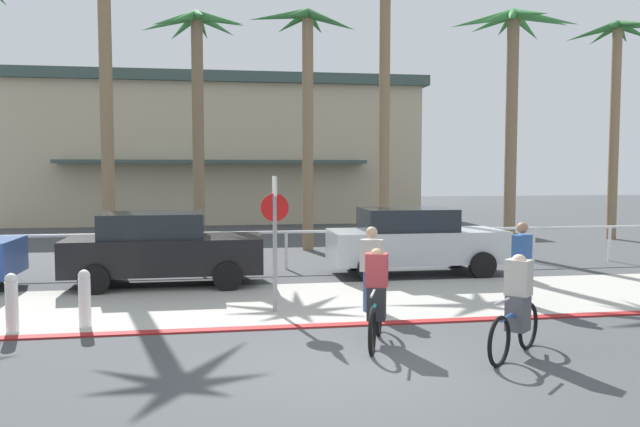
{
  "coord_description": "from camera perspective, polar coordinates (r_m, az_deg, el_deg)",
  "views": [
    {
      "loc": [
        -1.83,
        -8.47,
        2.72
      ],
      "look_at": [
        0.51,
        6.0,
        1.67
      ],
      "focal_mm": 35.97,
      "sensor_mm": 36.0,
      "label": 1
    }
  ],
  "objects": [
    {
      "name": "palm_tree_4",
      "position": [
        21.27,
        -1.22,
        12.11
      ],
      "size": [
        3.54,
        3.06,
        7.86
      ],
      "color": "#846B4C",
      "rests_on": "ground"
    },
    {
      "name": "car_black_1",
      "position": [
        15.18,
        -13.85,
        -3.02
      ],
      "size": [
        4.4,
        2.02,
        1.69
      ],
      "color": "black",
      "rests_on": "ground"
    },
    {
      "name": "car_silver_2",
      "position": [
        16.53,
        8.37,
        -2.36
      ],
      "size": [
        4.4,
        2.02,
        1.69
      ],
      "color": "#B2B7BC",
      "rests_on": "ground"
    },
    {
      "name": "pedestrian_0",
      "position": [
        13.25,
        17.49,
        -4.59
      ],
      "size": [
        0.47,
        0.46,
        1.65
      ],
      "color": "#4C4C51",
      "rests_on": "ground"
    },
    {
      "name": "palm_tree_7",
      "position": [
        27.08,
        24.73,
        11.14
      ],
      "size": [
        3.03,
        3.63,
        8.23
      ],
      "color": "#846B4C",
      "rests_on": "ground"
    },
    {
      "name": "palm_tree_2",
      "position": [
        19.7,
        -18.54,
        15.55
      ],
      "size": [
        2.57,
        3.2,
        9.44
      ],
      "color": "#846B4C",
      "rests_on": "ground"
    },
    {
      "name": "stop_sign_bike_lane",
      "position": [
        11.93,
        -4.05,
        -0.92
      ],
      "size": [
        0.52,
        0.56,
        2.56
      ],
      "color": "gray",
      "rests_on": "ground"
    },
    {
      "name": "cyclist_blue_0",
      "position": [
        9.79,
        17.1,
        -8.01
      ],
      "size": [
        1.38,
        1.28,
        1.5
      ],
      "color": "black",
      "rests_on": "ground"
    },
    {
      "name": "cyclist_teal_1",
      "position": [
        10.07,
        5.03,
        -7.51
      ],
      "size": [
        0.66,
        1.74,
        1.5
      ],
      "color": "black",
      "rests_on": "ground"
    },
    {
      "name": "pedestrian_1",
      "position": [
        12.12,
        4.61,
        -5.3
      ],
      "size": [
        0.48,
        0.43,
        1.62
      ],
      "color": "#384C7A",
      "rests_on": "ground"
    },
    {
      "name": "curb_paint",
      "position": [
        11.16,
        0.54,
        -9.92
      ],
      "size": [
        44.0,
        0.24,
        0.03
      ],
      "primitive_type": "cube",
      "color": "maroon",
      "rests_on": "ground"
    },
    {
      "name": "palm_tree_6",
      "position": [
        20.82,
        16.83,
        12.63
      ],
      "size": [
        3.64,
        3.47,
        7.51
      ],
      "color": "#756047",
      "rests_on": "ground"
    },
    {
      "name": "building_backdrop",
      "position": [
        36.44,
        -9.33,
        5.46
      ],
      "size": [
        20.74,
        13.33,
        7.21
      ],
      "color": "#BCAD8E",
      "rests_on": "ground"
    },
    {
      "name": "sidewalk_strip",
      "position": [
        13.08,
        -0.96,
        -7.85
      ],
      "size": [
        44.0,
        4.0,
        0.02
      ],
      "primitive_type": "cube",
      "color": "#ADAAA0",
      "rests_on": "ground"
    },
    {
      "name": "bollard_3",
      "position": [
        11.63,
        -20.21,
        -7.07
      ],
      "size": [
        0.2,
        0.2,
        1.0
      ],
      "color": "white",
      "rests_on": "ground"
    },
    {
      "name": "palm_tree_3",
      "position": [
        20.85,
        -10.88,
        12.69
      ],
      "size": [
        3.35,
        3.09,
        7.6
      ],
      "color": "#756047",
      "rests_on": "ground"
    },
    {
      "name": "rail_fence",
      "position": [
        17.17,
        -3.03,
        -2.18
      ],
      "size": [
        23.78,
        0.08,
        1.04
      ],
      "color": "white",
      "rests_on": "ground"
    },
    {
      "name": "palm_tree_5",
      "position": [
        21.99,
        5.89,
        15.32
      ],
      "size": [
        3.5,
        3.0,
        9.3
      ],
      "color": "#846B4C",
      "rests_on": "ground"
    },
    {
      "name": "ground_plane",
      "position": [
        18.76,
        -3.51,
        -4.24
      ],
      "size": [
        80.0,
        80.0,
        0.0
      ],
      "primitive_type": "plane",
      "color": "#424447"
    },
    {
      "name": "bollard_1",
      "position": [
        11.71,
        -25.73,
        -7.15
      ],
      "size": [
        0.2,
        0.2,
        1.0
      ],
      "color": "white",
      "rests_on": "ground"
    }
  ]
}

